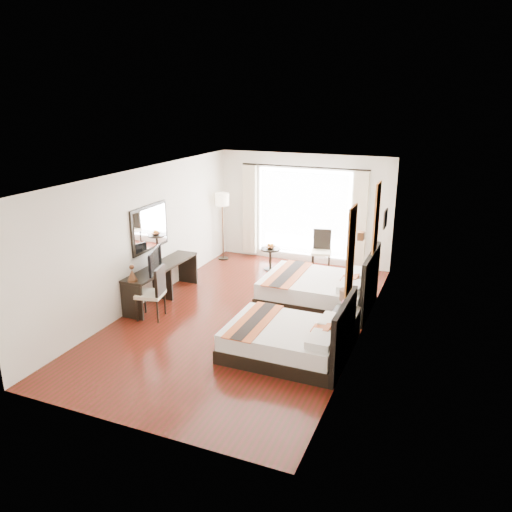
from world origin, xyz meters
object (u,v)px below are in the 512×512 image
at_px(television, 151,260).
at_px(fruit_bowl, 270,247).
at_px(bed_far, 320,290).
at_px(desk_chair, 152,302).
at_px(window_chair, 321,258).
at_px(vase, 344,311).
at_px(bed_near, 290,340).
at_px(floor_lamp, 222,204).
at_px(nightstand, 345,324).
at_px(table_lamp, 347,297).
at_px(side_table, 270,259).
at_px(console_desk, 162,282).

xyz_separation_m(television, fruit_bowl, (1.44, 3.00, -0.40)).
bearing_deg(bed_far, desk_chair, -146.50).
height_order(television, desk_chair, television).
xyz_separation_m(desk_chair, window_chair, (2.29, 3.97, -0.01)).
bearing_deg(window_chair, vase, 9.60).
xyz_separation_m(bed_near, desk_chair, (-2.96, 0.39, 0.03)).
xyz_separation_m(floor_lamp, fruit_bowl, (1.47, -0.34, -0.91)).
distance_m(nightstand, table_lamp, 0.52).
height_order(desk_chair, window_chair, desk_chair).
xyz_separation_m(television, window_chair, (2.61, 3.46, -0.68)).
xyz_separation_m(bed_near, floor_lamp, (-3.31, 4.25, 1.21)).
bearing_deg(floor_lamp, side_table, -12.66).
bearing_deg(desk_chair, window_chair, -132.54).
bearing_deg(nightstand, desk_chair, -170.76).
bearing_deg(nightstand, console_desk, 175.76).
distance_m(floor_lamp, fruit_bowl, 1.77).
relative_size(television, side_table, 1.47).
distance_m(desk_chair, side_table, 3.70).
bearing_deg(floor_lamp, bed_far, -31.62).
height_order(table_lamp, desk_chair, desk_chair).
height_order(console_desk, desk_chair, desk_chair).
xyz_separation_m(bed_near, side_table, (-1.84, 3.92, -0.01)).
relative_size(console_desk, floor_lamp, 1.24).
distance_m(television, desk_chair, 0.90).
distance_m(vase, console_desk, 4.02).
height_order(bed_near, floor_lamp, floor_lamp).
distance_m(bed_near, fruit_bowl, 4.32).
bearing_deg(bed_near, console_desk, 158.69).
xyz_separation_m(nightstand, console_desk, (-4.01, 0.30, 0.11)).
bearing_deg(bed_far, television, -156.60).
distance_m(bed_near, console_desk, 3.54).
distance_m(vase, television, 3.99).
bearing_deg(bed_near, side_table, 115.21).
relative_size(console_desk, desk_chair, 2.08).
bearing_deg(bed_far, bed_near, -87.20).
xyz_separation_m(vase, fruit_bowl, (-2.53, 3.03, 0.02)).
relative_size(nightstand, table_lamp, 1.35).
height_order(vase, floor_lamp, floor_lamp).
bearing_deg(fruit_bowl, table_lamp, -48.56).
height_order(bed_far, console_desk, bed_far).
bearing_deg(floor_lamp, desk_chair, -84.88).
distance_m(television, floor_lamp, 3.38).
bearing_deg(fruit_bowl, vase, -50.13).
height_order(table_lamp, side_table, table_lamp).
bearing_deg(floor_lamp, television, -89.49).
xyz_separation_m(bed_near, television, (-3.28, 0.91, 0.70)).
bearing_deg(television, floor_lamp, -17.67).
bearing_deg(side_table, floor_lamp, 167.34).
bearing_deg(nightstand, floor_lamp, 140.97).
xyz_separation_m(bed_near, bed_far, (-0.11, 2.28, 0.03)).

